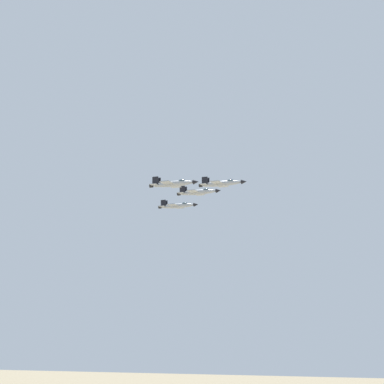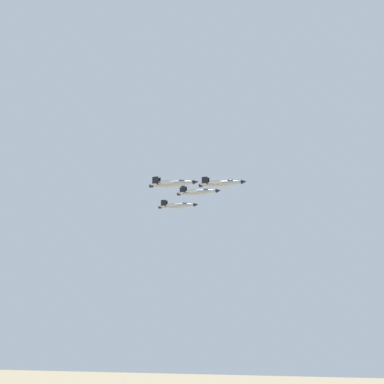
{
  "view_description": "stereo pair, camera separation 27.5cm",
  "coord_description": "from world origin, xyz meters",
  "px_view_note": "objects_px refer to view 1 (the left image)",
  "views": [
    {
      "loc": [
        -188.57,
        -49.08,
        87.33
      ],
      "look_at": [
        15.2,
        -9.36,
        129.39
      ],
      "focal_mm": 53.63,
      "sensor_mm": 36.0,
      "label": 1
    },
    {
      "loc": [
        -188.51,
        -49.35,
        87.33
      ],
      "look_at": [
        15.2,
        -9.36,
        129.39
      ],
      "focal_mm": 53.63,
      "sensor_mm": 36.0,
      "label": 2
    }
  ],
  "objects_px": {
    "jet_right_wingman": "(173,184)",
    "jet_left_outer": "(177,206)",
    "jet_lead": "(222,183)",
    "jet_left_wingman": "(198,192)"
  },
  "relations": [
    {
      "from": "jet_left_wingman",
      "to": "jet_right_wingman",
      "type": "height_order",
      "value": "jet_left_wingman"
    },
    {
      "from": "jet_right_wingman",
      "to": "jet_left_outer",
      "type": "height_order",
      "value": "jet_right_wingman"
    },
    {
      "from": "jet_left_wingman",
      "to": "jet_left_outer",
      "type": "xyz_separation_m",
      "value": [
        14.02,
        11.06,
        -2.42
      ]
    },
    {
      "from": "jet_lead",
      "to": "jet_left_outer",
      "type": "bearing_deg",
      "value": 139.34
    },
    {
      "from": "jet_lead",
      "to": "jet_left_outer",
      "type": "distance_m",
      "value": 35.79
    },
    {
      "from": "jet_lead",
      "to": "jet_right_wingman",
      "type": "bearing_deg",
      "value": -139.93
    },
    {
      "from": "jet_right_wingman",
      "to": "jet_left_outer",
      "type": "relative_size",
      "value": 1.05
    },
    {
      "from": "jet_left_outer",
      "to": "jet_right_wingman",
      "type": "bearing_deg",
      "value": -69.23
    },
    {
      "from": "jet_lead",
      "to": "jet_left_wingman",
      "type": "distance_m",
      "value": 17.86
    },
    {
      "from": "jet_lead",
      "to": "jet_right_wingman",
      "type": "distance_m",
      "value": 17.9
    }
  ]
}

